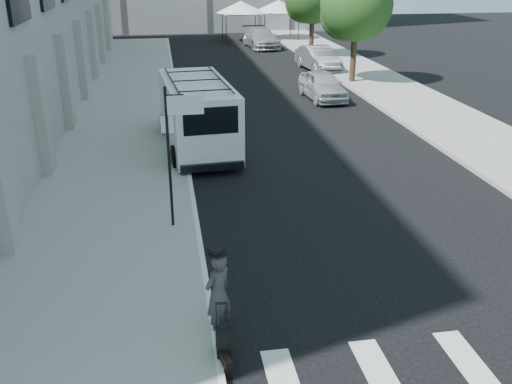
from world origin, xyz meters
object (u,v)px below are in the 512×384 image
object	(u,v)px
cargo_van	(197,114)
parked_car_a	(322,85)
businessman	(218,294)
parked_car_c	(261,38)
briefcase	(225,363)
suitcase	(223,346)
parked_car_b	(318,58)

from	to	relation	value
cargo_van	parked_car_a	world-z (taller)	cargo_van
businessman	cargo_van	xyz separation A→B (m)	(0.38, 11.19, 0.42)
parked_car_a	parked_car_c	bearing A→B (deg)	87.18
businessman	cargo_van	distance (m)	11.21
briefcase	cargo_van	bearing A→B (deg)	77.22
businessman	parked_car_a	xyz separation A→B (m)	(6.90, 17.94, -0.15)
parked_car_c	briefcase	bearing A→B (deg)	-105.51
suitcase	cargo_van	distance (m)	11.99
businessman	briefcase	world-z (taller)	businessman
briefcase	suitcase	size ratio (longest dim) A/B	0.43
cargo_van	parked_car_c	xyz separation A→B (m)	(6.52, 24.32, -0.51)
parked_car_a	parked_car_b	distance (m)	7.73
businessman	parked_car_a	distance (m)	19.23
briefcase	suitcase	distance (m)	0.33
businessman	parked_car_a	world-z (taller)	businessman
cargo_van	parked_car_a	size ratio (longest dim) A/B	1.67
suitcase	parked_car_a	bearing A→B (deg)	70.97
businessman	parked_car_c	world-z (taller)	businessman
businessman	parked_car_b	distance (m)	26.90
parked_car_a	briefcase	bearing A→B (deg)	-112.77
businessman	parked_car_c	bearing A→B (deg)	-142.48
suitcase	businessman	bearing A→B (deg)	91.23
briefcase	parked_car_a	bearing A→B (deg)	59.06
briefcase	cargo_van	xyz separation A→B (m)	(0.38, 12.26, 1.08)
cargo_van	briefcase	bearing A→B (deg)	-96.42
briefcase	parked_car_a	xyz separation A→B (m)	(6.90, 19.01, 0.51)
businessman	cargo_van	size ratio (longest dim) A/B	0.25
suitcase	parked_car_c	bearing A→B (deg)	80.45
cargo_van	parked_car_b	world-z (taller)	cargo_van
parked_car_c	parked_car_a	bearing A→B (deg)	-94.83
parked_car_c	businessman	bearing A→B (deg)	-105.83
suitcase	parked_car_a	world-z (taller)	parked_car_a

